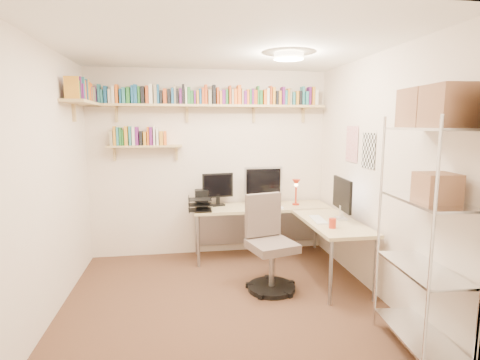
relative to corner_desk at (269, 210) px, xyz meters
name	(u,v)px	position (x,y,z in m)	size (l,w,h in m)	color
ground	(224,300)	(-0.69, -0.95, -0.69)	(3.20, 3.20, 0.00)	#4A3020
room_shell	(223,149)	(-0.69, -0.95, 0.85)	(3.24, 3.04, 2.52)	beige
wall_shelves	(178,105)	(-1.11, 0.35, 1.33)	(3.12, 1.09, 0.80)	#DCBF7C
corner_desk	(269,210)	(0.00, 0.00, 0.00)	(1.87, 1.79, 1.22)	beige
office_chair	(269,250)	(-0.17, -0.74, -0.26)	(0.56, 0.57, 1.03)	black
wire_rack	(433,158)	(0.72, -2.07, 0.84)	(0.46, 0.83, 2.05)	silver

